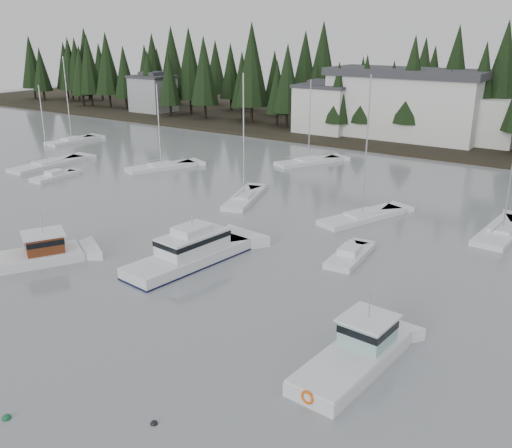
{
  "coord_description": "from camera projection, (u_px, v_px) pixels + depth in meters",
  "views": [
    {
      "loc": [
        27.54,
        -8.79,
        17.69
      ],
      "look_at": [
        2.92,
        27.43,
        2.5
      ],
      "focal_mm": 40.0,
      "sensor_mm": 36.0,
      "label": 1
    }
  ],
  "objects": [
    {
      "name": "far_shore_land",
      "position": [
        459.0,
        130.0,
        103.08
      ],
      "size": [
        240.0,
        54.0,
        1.0
      ],
      "primitive_type": "cube",
      "color": "black",
      "rests_on": "ground"
    },
    {
      "name": "conifer_treeline",
      "position": [
        440.0,
        139.0,
        94.48
      ],
      "size": [
        200.0,
        22.0,
        20.0
      ],
      "primitive_type": null,
      "color": "black",
      "rests_on": "ground"
    },
    {
      "name": "house_west",
      "position": [
        325.0,
        108.0,
        97.05
      ],
      "size": [
        9.54,
        7.42,
        8.75
      ],
      "color": "silver",
      "rests_on": "ground"
    },
    {
      "name": "house_far_west",
      "position": [
        153.0,
        93.0,
        121.0
      ],
      "size": [
        8.48,
        7.42,
        8.25
      ],
      "color": "#999EA0",
      "rests_on": "ground"
    },
    {
      "name": "harbor_inn",
      "position": [
        418.0,
        105.0,
        91.3
      ],
      "size": [
        29.5,
        11.5,
        10.9
      ],
      "color": "silver",
      "rests_on": "ground"
    },
    {
      "name": "lobster_boat_brown",
      "position": [
        27.0,
        257.0,
        44.83
      ],
      "size": [
        7.21,
        9.6,
        4.58
      ],
      "rotation": [
        0.0,
        0.0,
        1.06
      ],
      "color": "white",
      "rests_on": "ground"
    },
    {
      "name": "cabin_cruiser_center",
      "position": [
        190.0,
        255.0,
        44.81
      ],
      "size": [
        4.75,
        11.29,
        4.71
      ],
      "rotation": [
        0.0,
        0.0,
        1.45
      ],
      "color": "white",
      "rests_on": "ground"
    },
    {
      "name": "lobster_boat_teal",
      "position": [
        355.0,
        357.0,
        31.24
      ],
      "size": [
        3.65,
        8.75,
        4.75
      ],
      "rotation": [
        0.0,
        0.0,
        1.49
      ],
      "color": "white",
      "rests_on": "ground"
    },
    {
      "name": "sailboat_1",
      "position": [
        161.0,
        168.0,
        74.98
      ],
      "size": [
        6.09,
        9.56,
        11.41
      ],
      "rotation": [
        0.0,
        0.0,
        1.18
      ],
      "color": "white",
      "rests_on": "ground"
    },
    {
      "name": "sailboat_3",
      "position": [
        502.0,
        233.0,
        51.38
      ],
      "size": [
        3.49,
        9.86,
        13.22
      ],
      "rotation": [
        0.0,
        0.0,
        1.5
      ],
      "color": "white",
      "rests_on": "ground"
    },
    {
      "name": "sailboat_4",
      "position": [
        244.0,
        200.0,
        61.32
      ],
      "size": [
        5.11,
        9.21,
        13.87
      ],
      "rotation": [
        0.0,
        0.0,
        1.89
      ],
      "color": "white",
      "rests_on": "ground"
    },
    {
      "name": "sailboat_5",
      "position": [
        308.0,
        163.0,
        77.93
      ],
      "size": [
        6.65,
        9.83,
        11.74
      ],
      "rotation": [
        0.0,
        0.0,
        1.12
      ],
      "color": "white",
      "rests_on": "ground"
    },
    {
      "name": "sailboat_7",
      "position": [
        72.0,
        142.0,
        92.17
      ],
      "size": [
        3.15,
        8.57,
        13.92
      ],
      "rotation": [
        0.0,
        0.0,
        1.54
      ],
      "color": "white",
      "rests_on": "ground"
    },
    {
      "name": "sailboat_9",
      "position": [
        48.0,
        166.0,
        76.42
      ],
      "size": [
        3.34,
        10.87,
        11.19
      ],
      "rotation": [
        0.0,
        0.0,
        1.6
      ],
      "color": "white",
      "rests_on": "ground"
    },
    {
      "name": "sailboat_10",
      "position": [
        362.0,
        218.0,
        55.33
      ],
      "size": [
        5.8,
        9.92,
        14.21
      ],
      "rotation": [
        0.0,
        0.0,
        1.21
      ],
      "color": "white",
      "rests_on": "ground"
    },
    {
      "name": "runabout_0",
      "position": [
        55.0,
        177.0,
        70.12
      ],
      "size": [
        2.4,
        6.0,
        1.42
      ],
      "rotation": [
        0.0,
        0.0,
        1.6
      ],
      "color": "white",
      "rests_on": "ground"
    },
    {
      "name": "runabout_1",
      "position": [
        349.0,
        257.0,
        45.86
      ],
      "size": [
        2.71,
        6.16,
        1.42
      ],
      "rotation": [
        0.0,
        0.0,
        1.66
      ],
      "color": "white",
      "rests_on": "ground"
    },
    {
      "name": "mooring_buoy_green",
      "position": [
        7.0,
        418.0,
        27.19
      ],
      "size": [
        0.45,
        0.45,
        0.45
      ],
      "primitive_type": "sphere",
      "color": "#145933",
      "rests_on": "ground"
    },
    {
      "name": "mooring_buoy_dark",
      "position": [
        154.0,
        424.0,
        26.82
      ],
      "size": [
        0.36,
        0.36,
        0.36
      ],
      "primitive_type": "sphere",
      "color": "black",
      "rests_on": "ground"
    }
  ]
}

